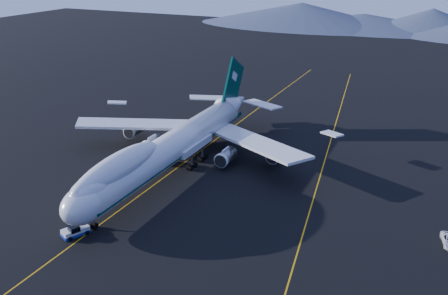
% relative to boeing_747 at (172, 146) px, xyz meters
% --- Properties ---
extents(ground, '(500.00, 500.00, 0.00)m').
position_rel_boeing_747_xyz_m(ground, '(-0.00, -0.03, -5.81)').
color(ground, black).
rests_on(ground, ground).
extents(taxiway_line_main, '(0.25, 220.00, 0.01)m').
position_rel_boeing_747_xyz_m(taxiway_line_main, '(-0.00, -0.03, -5.80)').
color(taxiway_line_main, '#D5970C').
rests_on(taxiway_line_main, ground).
extents(taxiway_line_side, '(28.08, 198.09, 0.01)m').
position_rel_boeing_747_xyz_m(taxiway_line_side, '(30.00, 9.97, -5.80)').
color(taxiway_line_side, '#D5970C').
rests_on(taxiway_line_side, ground).
extents(boeing_747, '(59.62, 72.43, 19.37)m').
position_rel_boeing_747_xyz_m(boeing_747, '(0.00, 0.00, 0.00)').
color(boeing_747, silver).
rests_on(boeing_747, ground).
extents(pushback_tug, '(4.00, 5.12, 1.99)m').
position_rel_boeing_747_xyz_m(pushback_tug, '(-1.55, -29.53, -5.19)').
color(pushback_tug, silver).
rests_on(pushback_tug, ground).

